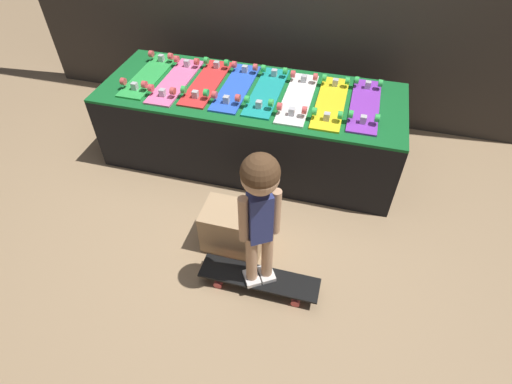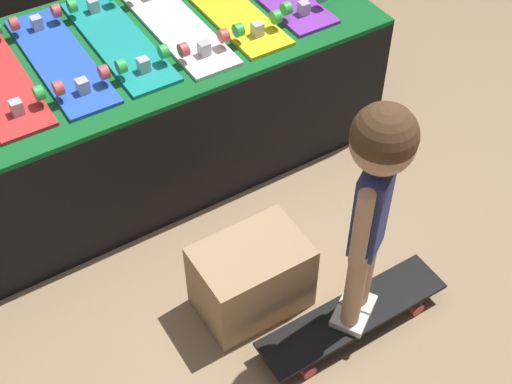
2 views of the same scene
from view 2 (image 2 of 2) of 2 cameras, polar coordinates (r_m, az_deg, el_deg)
name	(u,v)px [view 2 (image 2 of 2)]	position (r m, az deg, el deg)	size (l,w,h in m)	color
ground_plane	(172,251)	(2.83, -6.70, -4.69)	(16.00, 16.00, 0.00)	#9E7F5B
display_rack	(104,115)	(2.99, -12.04, 6.04)	(2.25, 0.85, 0.60)	black
skateboard_blue_on_rack	(60,58)	(2.79, -15.43, 10.31)	(0.20, 0.70, 0.09)	blue
skateboard_teal_on_rack	(118,39)	(2.84, -10.99, 11.96)	(0.20, 0.70, 0.09)	teal
skateboard_white_on_rack	(176,24)	(2.89, -6.42, 13.22)	(0.20, 0.70, 0.09)	white
skateboard_yellow_on_rack	(227,6)	(2.98, -2.32, 14.62)	(0.20, 0.70, 0.09)	yellow
skateboard_on_floor	(353,316)	(2.57, 7.74, -9.80)	(0.72, 0.17, 0.09)	black
child	(376,184)	(2.05, 9.57, 0.61)	(0.21, 0.19, 0.93)	silver
storage_box	(251,277)	(2.55, -0.38, -6.85)	(0.39, 0.26, 0.30)	tan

